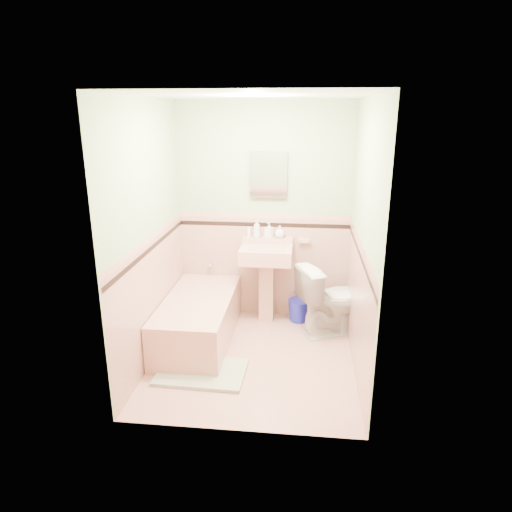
# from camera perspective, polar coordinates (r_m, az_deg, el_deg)

# --- Properties ---
(floor) EXTENTS (2.20, 2.20, 0.00)m
(floor) POSITION_cam_1_polar(r_m,az_deg,el_deg) (4.68, -0.34, -12.70)
(floor) COLOR tan
(floor) RESTS_ON ground
(ceiling) EXTENTS (2.20, 2.20, 0.00)m
(ceiling) POSITION_cam_1_polar(r_m,az_deg,el_deg) (4.04, -0.41, 19.59)
(ceiling) COLOR white
(ceiling) RESTS_ON ground
(wall_back) EXTENTS (2.50, 0.00, 2.50)m
(wall_back) POSITION_cam_1_polar(r_m,az_deg,el_deg) (5.25, 1.01, 5.39)
(wall_back) COLOR beige
(wall_back) RESTS_ON ground
(wall_front) EXTENTS (2.50, 0.00, 2.50)m
(wall_front) POSITION_cam_1_polar(r_m,az_deg,el_deg) (3.15, -2.67, -3.02)
(wall_front) COLOR beige
(wall_front) RESTS_ON ground
(wall_left) EXTENTS (0.00, 2.50, 2.50)m
(wall_left) POSITION_cam_1_polar(r_m,az_deg,el_deg) (4.41, -13.39, 2.55)
(wall_left) COLOR beige
(wall_left) RESTS_ON ground
(wall_right) EXTENTS (0.00, 2.50, 2.50)m
(wall_right) POSITION_cam_1_polar(r_m,az_deg,el_deg) (4.20, 13.33, 1.78)
(wall_right) COLOR beige
(wall_right) RESTS_ON ground
(wainscot_back) EXTENTS (2.00, 0.00, 2.00)m
(wainscot_back) POSITION_cam_1_polar(r_m,az_deg,el_deg) (5.42, 0.96, -1.38)
(wainscot_back) COLOR #D29C8C
(wainscot_back) RESTS_ON ground
(wainscot_front) EXTENTS (2.00, 0.00, 2.00)m
(wainscot_front) POSITION_cam_1_polar(r_m,az_deg,el_deg) (3.44, -2.48, -13.13)
(wainscot_front) COLOR #D29C8C
(wainscot_front) RESTS_ON ground
(wainscot_left) EXTENTS (0.00, 2.20, 2.20)m
(wainscot_left) POSITION_cam_1_polar(r_m,az_deg,el_deg) (4.62, -12.69, -5.27)
(wainscot_left) COLOR #D29C8C
(wainscot_left) RESTS_ON ground
(wainscot_right) EXTENTS (0.00, 2.20, 2.20)m
(wainscot_right) POSITION_cam_1_polar(r_m,az_deg,el_deg) (4.41, 12.58, -6.36)
(wainscot_right) COLOR #D29C8C
(wainscot_right) RESTS_ON ground
(accent_back) EXTENTS (2.00, 0.00, 2.00)m
(accent_back) POSITION_cam_1_polar(r_m,az_deg,el_deg) (5.26, 0.99, 3.96)
(accent_back) COLOR black
(accent_back) RESTS_ON ground
(accent_front) EXTENTS (2.00, 0.00, 2.00)m
(accent_front) POSITION_cam_1_polar(r_m,az_deg,el_deg) (3.22, -2.59, -5.08)
(accent_front) COLOR black
(accent_front) RESTS_ON ground
(accent_left) EXTENTS (0.00, 2.20, 2.20)m
(accent_left) POSITION_cam_1_polar(r_m,az_deg,el_deg) (4.44, -13.06, 0.92)
(accent_left) COLOR black
(accent_left) RESTS_ON ground
(accent_right) EXTENTS (0.00, 2.20, 2.20)m
(accent_right) POSITION_cam_1_polar(r_m,az_deg,el_deg) (4.23, 12.96, 0.10)
(accent_right) COLOR black
(accent_right) RESTS_ON ground
(cap_back) EXTENTS (2.00, 0.00, 2.00)m
(cap_back) POSITION_cam_1_polar(r_m,az_deg,el_deg) (5.24, 0.99, 5.02)
(cap_back) COLOR tan
(cap_back) RESTS_ON ground
(cap_front) EXTENTS (2.00, 0.00, 2.00)m
(cap_front) POSITION_cam_1_polar(r_m,az_deg,el_deg) (3.18, -2.61, -3.42)
(cap_front) COLOR tan
(cap_front) RESTS_ON ground
(cap_left) EXTENTS (0.00, 2.20, 2.20)m
(cap_left) POSITION_cam_1_polar(r_m,az_deg,el_deg) (4.42, -13.14, 2.17)
(cap_left) COLOR tan
(cap_left) RESTS_ON ground
(cap_right) EXTENTS (0.00, 2.20, 2.20)m
(cap_right) POSITION_cam_1_polar(r_m,az_deg,el_deg) (4.20, 13.05, 1.40)
(cap_right) COLOR tan
(cap_right) RESTS_ON ground
(bathtub) EXTENTS (0.70, 1.50, 0.45)m
(bathtub) POSITION_cam_1_polar(r_m,az_deg,el_deg) (4.96, -7.22, -8.05)
(bathtub) COLOR tan
(bathtub) RESTS_ON floor
(tub_faucet) EXTENTS (0.04, 0.12, 0.04)m
(tub_faucet) POSITION_cam_1_polar(r_m,az_deg,el_deg) (5.46, -5.67, -0.97)
(tub_faucet) COLOR silver
(tub_faucet) RESTS_ON wall_back
(sink) EXTENTS (0.58, 0.48, 0.92)m
(sink) POSITION_cam_1_polar(r_m,az_deg,el_deg) (5.25, 1.27, -3.66)
(sink) COLOR tan
(sink) RESTS_ON floor
(sink_faucet) EXTENTS (0.02, 0.02, 0.10)m
(sink_faucet) POSITION_cam_1_polar(r_m,az_deg,el_deg) (5.22, 1.44, 1.92)
(sink_faucet) COLOR silver
(sink_faucet) RESTS_ON sink
(medicine_cabinet) EXTENTS (0.38, 0.04, 0.48)m
(medicine_cabinet) POSITION_cam_1_polar(r_m,az_deg,el_deg) (5.14, 1.57, 10.21)
(medicine_cabinet) COLOR white
(medicine_cabinet) RESTS_ON wall_back
(soap_dish) EXTENTS (0.13, 0.07, 0.04)m
(soap_dish) POSITION_cam_1_polar(r_m,az_deg,el_deg) (5.26, 6.06, 1.96)
(soap_dish) COLOR tan
(soap_dish) RESTS_ON wall_back
(soap_bottle_left) EXTENTS (0.10, 0.10, 0.21)m
(soap_bottle_left) POSITION_cam_1_polar(r_m,az_deg,el_deg) (5.24, 0.11, 3.49)
(soap_bottle_left) COLOR #B2B2B2
(soap_bottle_left) RESTS_ON sink
(soap_bottle_mid) EXTENTS (0.11, 0.11, 0.18)m
(soap_bottle_mid) POSITION_cam_1_polar(r_m,az_deg,el_deg) (5.23, 1.66, 3.30)
(soap_bottle_mid) COLOR #B2B2B2
(soap_bottle_mid) RESTS_ON sink
(soap_bottle_right) EXTENTS (0.15, 0.15, 0.14)m
(soap_bottle_right) POSITION_cam_1_polar(r_m,az_deg,el_deg) (5.23, 3.00, 3.06)
(soap_bottle_right) COLOR #B2B2B2
(soap_bottle_right) RESTS_ON sink
(tube) EXTENTS (0.04, 0.04, 0.12)m
(tube) POSITION_cam_1_polar(r_m,az_deg,el_deg) (5.26, -0.93, 3.05)
(tube) COLOR white
(tube) RESTS_ON sink
(toilet) EXTENTS (0.90, 0.73, 0.80)m
(toilet) POSITION_cam_1_polar(r_m,az_deg,el_deg) (5.08, 9.76, -5.37)
(toilet) COLOR white
(toilet) RESTS_ON floor
(bucket) EXTENTS (0.28, 0.28, 0.26)m
(bucket) POSITION_cam_1_polar(r_m,az_deg,el_deg) (5.41, 5.42, -6.82)
(bucket) COLOR #1B20BB
(bucket) RESTS_ON floor
(bath_mat) EXTENTS (0.84, 0.57, 0.03)m
(bath_mat) POSITION_cam_1_polar(r_m,az_deg,el_deg) (4.45, -6.86, -14.31)
(bath_mat) COLOR #9BA68A
(bath_mat) RESTS_ON floor
(shoe) EXTENTS (0.16, 0.12, 0.06)m
(shoe) POSITION_cam_1_polar(r_m,az_deg,el_deg) (4.53, -6.77, -13.03)
(shoe) COLOR #BF1E59
(shoe) RESTS_ON bath_mat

